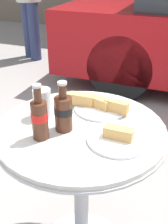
{
  "coord_description": "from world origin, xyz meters",
  "views": [
    {
      "loc": [
        0.38,
        -0.92,
        1.39
      ],
      "look_at": [
        0.0,
        0.04,
        0.83
      ],
      "focal_mm": 45.0,
      "sensor_mm": 36.0,
      "label": 1
    }
  ],
  "objects_px": {
    "bistro_table": "(81,165)",
    "lunch_plate_near": "(118,138)",
    "drinking_glass": "(42,105)",
    "cola_bottle_right": "(63,112)",
    "cola_bottle_left": "(40,118)",
    "lunch_plate_far": "(99,105)"
  },
  "relations": [
    {
      "from": "bistro_table",
      "to": "lunch_plate_near",
      "type": "bearing_deg",
      "value": -14.09
    },
    {
      "from": "lunch_plate_near",
      "to": "lunch_plate_far",
      "type": "bearing_deg",
      "value": 125.38
    },
    {
      "from": "lunch_plate_near",
      "to": "drinking_glass",
      "type": "bearing_deg",
      "value": 170.61
    },
    {
      "from": "bistro_table",
      "to": "lunch_plate_near",
      "type": "height_order",
      "value": "lunch_plate_near"
    },
    {
      "from": "cola_bottle_right",
      "to": "lunch_plate_far",
      "type": "xyz_separation_m",
      "value": [
        0.08,
        0.21,
        -0.06
      ]
    },
    {
      "from": "cola_bottle_left",
      "to": "lunch_plate_near",
      "type": "height_order",
      "value": "cola_bottle_left"
    },
    {
      "from": "cola_bottle_left",
      "to": "cola_bottle_right",
      "type": "distance_m",
      "value": 0.1
    },
    {
      "from": "cola_bottle_left",
      "to": "lunch_plate_far",
      "type": "relative_size",
      "value": 0.78
    },
    {
      "from": "cola_bottle_left",
      "to": "lunch_plate_near",
      "type": "relative_size",
      "value": 0.92
    },
    {
      "from": "bistro_table",
      "to": "drinking_glass",
      "type": "relative_size",
      "value": 5.96
    },
    {
      "from": "cola_bottle_right",
      "to": "lunch_plate_near",
      "type": "distance_m",
      "value": 0.24
    },
    {
      "from": "cola_bottle_right",
      "to": "drinking_glass",
      "type": "height_order",
      "value": "cola_bottle_right"
    },
    {
      "from": "cola_bottle_left",
      "to": "lunch_plate_near",
      "type": "distance_m",
      "value": 0.31
    },
    {
      "from": "drinking_glass",
      "to": "lunch_plate_far",
      "type": "height_order",
      "value": "drinking_glass"
    },
    {
      "from": "cola_bottle_left",
      "to": "lunch_plate_near",
      "type": "bearing_deg",
      "value": 17.41
    },
    {
      "from": "cola_bottle_right",
      "to": "lunch_plate_near",
      "type": "xyz_separation_m",
      "value": [
        0.23,
        0.0,
        -0.07
      ]
    },
    {
      "from": "bistro_table",
      "to": "lunch_plate_far",
      "type": "height_order",
      "value": "lunch_plate_far"
    },
    {
      "from": "bistro_table",
      "to": "cola_bottle_left",
      "type": "height_order",
      "value": "cola_bottle_left"
    },
    {
      "from": "bistro_table",
      "to": "cola_bottle_left",
      "type": "distance_m",
      "value": 0.34
    },
    {
      "from": "cola_bottle_right",
      "to": "lunch_plate_far",
      "type": "relative_size",
      "value": 0.73
    },
    {
      "from": "bistro_table",
      "to": "drinking_glass",
      "type": "xyz_separation_m",
      "value": [
        -0.19,
        0.02,
        0.26
      ]
    },
    {
      "from": "bistro_table",
      "to": "lunch_plate_near",
      "type": "xyz_separation_m",
      "value": [
        0.17,
        -0.04,
        0.22
      ]
    }
  ]
}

